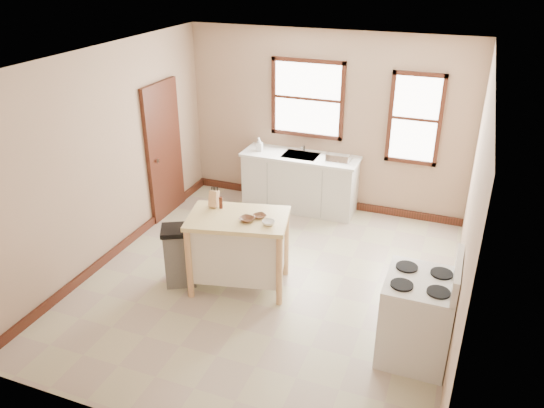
{
  "coord_description": "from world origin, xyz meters",
  "views": [
    {
      "loc": [
        2.08,
        -5.27,
        3.85
      ],
      "look_at": [
        -0.09,
        0.4,
        0.91
      ],
      "focal_mm": 35.0,
      "sensor_mm": 36.0,
      "label": 1
    }
  ],
  "objects_px": {
    "dish_rack": "(339,157)",
    "bowl_b": "(260,216)",
    "kitchen_island": "(239,252)",
    "bowl_a": "(247,219)",
    "pepper_grinder": "(221,203)",
    "gas_stove": "(418,307)",
    "soap_bottle_a": "(259,144)",
    "bowl_c": "(268,223)",
    "trash_bin": "(180,256)",
    "knife_block": "(214,199)",
    "soap_bottle_b": "(259,145)"
  },
  "relations": [
    {
      "from": "pepper_grinder",
      "to": "bowl_c",
      "type": "height_order",
      "value": "pepper_grinder"
    },
    {
      "from": "soap_bottle_a",
      "to": "bowl_b",
      "type": "bearing_deg",
      "value": -64.16
    },
    {
      "from": "knife_block",
      "to": "bowl_c",
      "type": "bearing_deg",
      "value": -15.71
    },
    {
      "from": "trash_bin",
      "to": "knife_block",
      "type": "bearing_deg",
      "value": 19.8
    },
    {
      "from": "bowl_b",
      "to": "trash_bin",
      "type": "height_order",
      "value": "bowl_b"
    },
    {
      "from": "bowl_c",
      "to": "gas_stove",
      "type": "xyz_separation_m",
      "value": [
        1.79,
        -0.45,
        -0.4
      ]
    },
    {
      "from": "dish_rack",
      "to": "trash_bin",
      "type": "relative_size",
      "value": 0.48
    },
    {
      "from": "dish_rack",
      "to": "trash_bin",
      "type": "xyz_separation_m",
      "value": [
        -1.34,
        -2.58,
        -0.57
      ]
    },
    {
      "from": "pepper_grinder",
      "to": "gas_stove",
      "type": "bearing_deg",
      "value": -14.51
    },
    {
      "from": "bowl_a",
      "to": "bowl_c",
      "type": "xyz_separation_m",
      "value": [
        0.27,
        0.01,
        0.0
      ]
    },
    {
      "from": "bowl_b",
      "to": "pepper_grinder",
      "type": "bearing_deg",
      "value": 173.55
    },
    {
      "from": "bowl_b",
      "to": "dish_rack",
      "type": "bearing_deg",
      "value": 80.81
    },
    {
      "from": "bowl_c",
      "to": "trash_bin",
      "type": "height_order",
      "value": "bowl_c"
    },
    {
      "from": "bowl_a",
      "to": "bowl_b",
      "type": "relative_size",
      "value": 1.17
    },
    {
      "from": "knife_block",
      "to": "gas_stove",
      "type": "distance_m",
      "value": 2.71
    },
    {
      "from": "knife_block",
      "to": "pepper_grinder",
      "type": "relative_size",
      "value": 1.33
    },
    {
      "from": "bowl_c",
      "to": "knife_block",
      "type": "bearing_deg",
      "value": 165.75
    },
    {
      "from": "bowl_a",
      "to": "trash_bin",
      "type": "distance_m",
      "value": 1.06
    },
    {
      "from": "bowl_c",
      "to": "trash_bin",
      "type": "distance_m",
      "value": 1.29
    },
    {
      "from": "kitchen_island",
      "to": "bowl_a",
      "type": "height_order",
      "value": "bowl_a"
    },
    {
      "from": "kitchen_island",
      "to": "bowl_a",
      "type": "relative_size",
      "value": 6.85
    },
    {
      "from": "soap_bottle_b",
      "to": "bowl_b",
      "type": "xyz_separation_m",
      "value": [
        0.92,
        -2.26,
        -0.03
      ]
    },
    {
      "from": "pepper_grinder",
      "to": "gas_stove",
      "type": "height_order",
      "value": "gas_stove"
    },
    {
      "from": "kitchen_island",
      "to": "bowl_b",
      "type": "bearing_deg",
      "value": 2.95
    },
    {
      "from": "soap_bottle_b",
      "to": "kitchen_island",
      "type": "relative_size",
      "value": 0.17
    },
    {
      "from": "pepper_grinder",
      "to": "gas_stove",
      "type": "distance_m",
      "value": 2.61
    },
    {
      "from": "pepper_grinder",
      "to": "bowl_c",
      "type": "xyz_separation_m",
      "value": [
        0.7,
        -0.19,
        -0.05
      ]
    },
    {
      "from": "kitchen_island",
      "to": "bowl_b",
      "type": "relative_size",
      "value": 8.03
    },
    {
      "from": "bowl_c",
      "to": "trash_bin",
      "type": "relative_size",
      "value": 0.19
    },
    {
      "from": "pepper_grinder",
      "to": "bowl_b",
      "type": "relative_size",
      "value": 1.02
    },
    {
      "from": "kitchen_island",
      "to": "gas_stove",
      "type": "xyz_separation_m",
      "value": [
        2.21,
        -0.51,
        0.11
      ]
    },
    {
      "from": "bowl_a",
      "to": "gas_stove",
      "type": "height_order",
      "value": "gas_stove"
    },
    {
      "from": "soap_bottle_a",
      "to": "gas_stove",
      "type": "distance_m",
      "value": 4.08
    },
    {
      "from": "knife_block",
      "to": "trash_bin",
      "type": "bearing_deg",
      "value": -134.09
    },
    {
      "from": "dish_rack",
      "to": "soap_bottle_b",
      "type": "bearing_deg",
      "value": 156.93
    },
    {
      "from": "dish_rack",
      "to": "kitchen_island",
      "type": "xyz_separation_m",
      "value": [
        -0.62,
        -2.37,
        -0.48
      ]
    },
    {
      "from": "knife_block",
      "to": "soap_bottle_b",
      "type": "bearing_deg",
      "value": 95.98
    },
    {
      "from": "pepper_grinder",
      "to": "bowl_b",
      "type": "distance_m",
      "value": 0.55
    },
    {
      "from": "soap_bottle_a",
      "to": "bowl_c",
      "type": "relative_size",
      "value": 1.47
    },
    {
      "from": "dish_rack",
      "to": "gas_stove",
      "type": "distance_m",
      "value": 3.31
    },
    {
      "from": "soap_bottle_a",
      "to": "kitchen_island",
      "type": "relative_size",
      "value": 0.19
    },
    {
      "from": "kitchen_island",
      "to": "bowl_c",
      "type": "xyz_separation_m",
      "value": [
        0.41,
        -0.06,
        0.51
      ]
    },
    {
      "from": "bowl_b",
      "to": "bowl_c",
      "type": "bearing_deg",
      "value": -39.05
    },
    {
      "from": "bowl_b",
      "to": "kitchen_island",
      "type": "bearing_deg",
      "value": -164.24
    },
    {
      "from": "dish_rack",
      "to": "kitchen_island",
      "type": "bearing_deg",
      "value": -129.31
    },
    {
      "from": "kitchen_island",
      "to": "pepper_grinder",
      "type": "height_order",
      "value": "pepper_grinder"
    },
    {
      "from": "dish_rack",
      "to": "bowl_b",
      "type": "distance_m",
      "value": 2.32
    },
    {
      "from": "bowl_a",
      "to": "bowl_c",
      "type": "distance_m",
      "value": 0.27
    },
    {
      "from": "soap_bottle_b",
      "to": "bowl_a",
      "type": "bearing_deg",
      "value": -76.05
    },
    {
      "from": "dish_rack",
      "to": "kitchen_island",
      "type": "distance_m",
      "value": 2.49
    }
  ]
}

